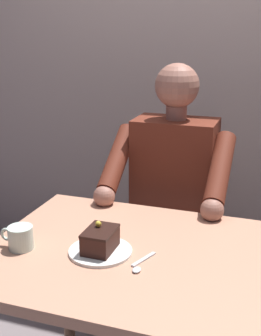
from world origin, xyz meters
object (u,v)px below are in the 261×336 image
(dining_table, at_px, (127,276))
(seated_person, at_px, (169,205))
(chair, at_px, (177,223))
(coffee_cup, at_px, (20,237))
(cake_slice, at_px, (100,240))
(dessert_spoon, at_px, (140,265))

(dining_table, distance_m, seated_person, 0.57)
(dining_table, relative_size, seated_person, 0.71)
(chair, xyz_separation_m, coffee_cup, (0.34, 0.84, 0.26))
(cake_slice, bearing_deg, coffee_cup, 12.51)
(chair, height_order, coffee_cup, chair)
(dessert_spoon, bearing_deg, dining_table, -49.75)
(dining_table, xyz_separation_m, cake_slice, (0.08, 0.04, 0.14))
(chair, bearing_deg, dining_table, 90.00)
(dining_table, xyz_separation_m, dessert_spoon, (-0.07, 0.08, 0.10))
(coffee_cup, bearing_deg, dessert_spoon, -177.52)
(dining_table, bearing_deg, cake_slice, 29.77)
(chair, distance_m, coffee_cup, 0.94)
(cake_slice, bearing_deg, dessert_spoon, 164.80)
(dining_table, relative_size, dessert_spoon, 6.47)
(dining_table, height_order, cake_slice, cake_slice)
(seated_person, relative_size, coffee_cup, 10.88)
(coffee_cup, bearing_deg, chair, -111.81)
(dining_table, bearing_deg, dessert_spoon, 130.25)
(dining_table, relative_size, cake_slice, 7.18)
(seated_person, xyz_separation_m, coffee_cup, (0.34, 0.67, 0.10))
(dining_table, height_order, chair, chair)
(chair, xyz_separation_m, cake_slice, (0.08, 0.78, 0.27))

